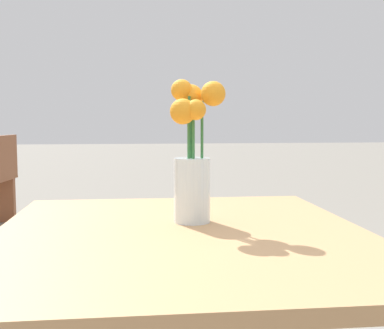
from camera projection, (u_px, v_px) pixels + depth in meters
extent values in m
cube|color=tan|center=(182.00, 237.00, 1.09)|extent=(0.86, 0.95, 0.03)
cylinder|color=tan|center=(54.00, 325.00, 1.49)|extent=(0.05, 0.05, 0.70)
cylinder|color=tan|center=(281.00, 314.00, 1.57)|extent=(0.05, 0.05, 0.70)
cylinder|color=silver|center=(192.00, 190.00, 1.18)|extent=(0.09, 0.09, 0.16)
cylinder|color=silver|center=(192.00, 203.00, 1.18)|extent=(0.08, 0.08, 0.09)
cylinder|color=#337038|center=(202.00, 160.00, 1.17)|extent=(0.01, 0.01, 0.29)
sphere|color=orange|center=(213.00, 94.00, 1.16)|extent=(0.06, 0.06, 0.06)
cylinder|color=#337038|center=(191.00, 161.00, 1.19)|extent=(0.01, 0.01, 0.28)
sphere|color=orange|center=(190.00, 97.00, 1.20)|extent=(0.06, 0.06, 0.06)
cylinder|color=#337038|center=(189.00, 157.00, 1.18)|extent=(0.01, 0.01, 0.30)
sphere|color=orange|center=(182.00, 90.00, 1.18)|extent=(0.05, 0.05, 0.05)
cylinder|color=#337038|center=(189.00, 170.00, 1.16)|extent=(0.01, 0.01, 0.24)
sphere|color=orange|center=(183.00, 111.00, 1.13)|extent=(0.06, 0.06, 0.06)
cylinder|color=#337038|center=(193.00, 168.00, 1.16)|extent=(0.01, 0.01, 0.25)
sphere|color=orange|center=(196.00, 110.00, 1.12)|extent=(0.05, 0.05, 0.05)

